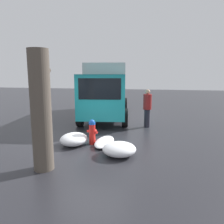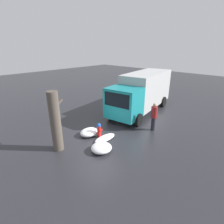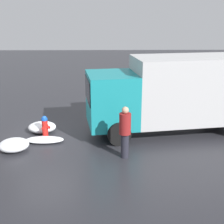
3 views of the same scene
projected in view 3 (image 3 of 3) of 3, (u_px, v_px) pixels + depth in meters
The scene contains 7 objects.
ground_plane at pixel (46, 138), 12.51m from camera, with size 60.00×60.00×0.00m, color #28282D.
fire_hydrant at pixel (45, 127), 12.37m from camera, with size 0.35×0.44×0.92m.
delivery_truck at pixel (181, 91), 12.81m from camera, with size 7.59×3.33×3.12m.
pedestrian at pixel (125, 130), 10.53m from camera, with size 0.40×0.40×1.83m.
snow_pile_by_hydrant at pixel (45, 140), 12.06m from camera, with size 1.48×0.64×0.19m.
snow_pile_curbside at pixel (14, 145), 11.32m from camera, with size 1.09×1.06×0.41m.
snow_pile_by_tree at pixel (42, 127), 13.04m from camera, with size 1.15×0.96×0.43m.
Camera 3 is at (2.43, -11.65, 4.82)m, focal length 50.00 mm.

